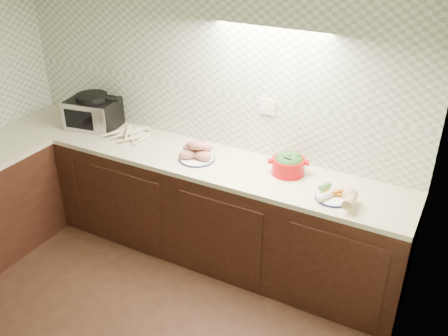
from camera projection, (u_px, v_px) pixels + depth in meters
The scene contains 8 objects.
room at pixel (29, 146), 2.53m from camera, with size 3.60×3.60×2.60m.
counter at pixel (62, 230), 3.90m from camera, with size 3.60×3.60×0.90m.
toaster_oven at pixel (93, 112), 4.47m from camera, with size 0.48×0.40×0.31m.
parsnip_pile at pixel (128, 133), 4.34m from camera, with size 0.35×0.40×0.08m.
sweet_potato_plate at pixel (197, 152), 3.95m from camera, with size 0.29×0.29×0.17m.
onion_bowl at pixel (202, 147), 4.09m from camera, with size 0.13×0.13×0.10m.
dutch_oven at pixel (288, 163), 3.74m from camera, with size 0.32×0.32×0.17m.
veg_plate at pixel (340, 195), 3.42m from camera, with size 0.32×0.26×0.12m.
Camera 1 is at (1.95, -1.54, 2.74)m, focal length 40.00 mm.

